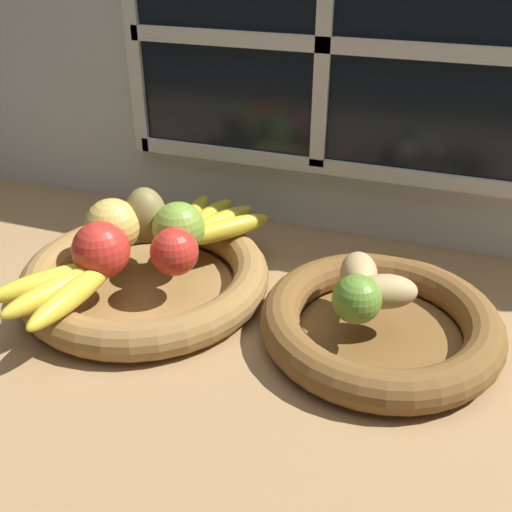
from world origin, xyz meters
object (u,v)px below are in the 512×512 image
object	(u,v)px
apple_golden_left	(113,226)
apple_red_right	(174,252)
potato_large	(384,291)
potato_oblong	(359,273)
apple_red_front	(101,250)
apple_green_back	(179,228)
banana_bunch_front	(64,287)
fruit_bowl_right	(380,323)
fruit_bowl_left	(146,277)
lime_near	(357,299)
banana_bunch_back	(208,224)
pear_brown	(146,215)

from	to	relation	value
apple_golden_left	apple_red_right	world-z (taller)	apple_golden_left
apple_red_right	potato_large	distance (cm)	28.01
apple_golden_left	potato_oblong	world-z (taller)	apple_golden_left
apple_golden_left	potato_oblong	xyz separation A→B (cm)	(35.31, 1.56, -1.63)
apple_red_front	potato_oblong	xyz separation A→B (cm)	(33.14, 8.04, -1.52)
apple_green_back	apple_golden_left	bearing A→B (deg)	-162.84
banana_bunch_front	potato_large	xyz separation A→B (cm)	(38.67, 11.56, 0.59)
potato_oblong	potato_large	world-z (taller)	potato_oblong
apple_red_right	potato_oblong	xyz separation A→B (cm)	(24.19, 4.34, -0.96)
fruit_bowl_right	apple_green_back	world-z (taller)	apple_green_back
fruit_bowl_left	lime_near	world-z (taller)	lime_near
apple_red_right	banana_bunch_back	xyz separation A→B (cm)	(-0.57, 12.27, -1.75)
fruit_bowl_right	pear_brown	bearing A→B (deg)	171.47
fruit_bowl_left	potato_oblong	bearing A→B (deg)	5.58
apple_golden_left	pear_brown	distance (cm)	5.12
fruit_bowl_right	apple_green_back	bearing A→B (deg)	172.10
pear_brown	potato_oblong	world-z (taller)	pear_brown
potato_large	apple_red_front	bearing A→B (deg)	-172.10
banana_bunch_back	fruit_bowl_left	bearing A→B (deg)	-115.28
fruit_bowl_left	potato_large	xyz separation A→B (cm)	(33.64, 0.00, 4.90)
fruit_bowl_left	lime_near	size ratio (longest dim) A/B	5.93
apple_golden_left	banana_bunch_front	size ratio (longest dim) A/B	0.45
banana_bunch_front	potato_oblong	size ratio (longest dim) A/B	2.23
banana_bunch_front	pear_brown	bearing A→B (deg)	80.78
pear_brown	apple_red_right	bearing A→B (deg)	-40.53
apple_golden_left	apple_red_right	bearing A→B (deg)	-14.06
apple_green_back	fruit_bowl_right	bearing A→B (deg)	-7.90
apple_red_right	apple_golden_left	bearing A→B (deg)	165.94
apple_golden_left	lime_near	size ratio (longest dim) A/B	1.33
apple_golden_left	banana_bunch_back	bearing A→B (deg)	41.96
apple_red_right	apple_green_back	world-z (taller)	apple_green_back
apple_golden_left	potato_large	distance (cm)	39.13
apple_golden_left	lime_near	xyz separation A→B (cm)	(36.37, -5.40, -0.98)
apple_red_front	lime_near	world-z (taller)	apple_red_front
fruit_bowl_right	lime_near	distance (cm)	7.50
apple_green_back	banana_bunch_back	xyz separation A→B (cm)	(1.47, 6.68, -2.24)
apple_red_right	banana_bunch_front	bearing A→B (deg)	-136.62
banana_bunch_back	lime_near	world-z (taller)	lime_near
banana_bunch_front	banana_bunch_back	bearing A→B (deg)	65.63
pear_brown	banana_bunch_front	bearing A→B (deg)	-99.22
fruit_bowl_left	banana_bunch_front	bearing A→B (deg)	-113.51
apple_red_right	fruit_bowl_left	bearing A→B (deg)	165.96
apple_red_front	banana_bunch_front	distance (cm)	7.06
apple_green_back	banana_bunch_front	size ratio (longest dim) A/B	0.43
fruit_bowl_right	lime_near	world-z (taller)	lime_near
fruit_bowl_right	apple_red_right	distance (cm)	28.62
apple_red_right	banana_bunch_back	bearing A→B (deg)	92.68
fruit_bowl_right	potato_oblong	world-z (taller)	potato_oblong
apple_green_back	lime_near	bearing A→B (deg)	-16.73
apple_red_right	banana_bunch_front	xyz separation A→B (cm)	(-10.72, -10.13, -1.72)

